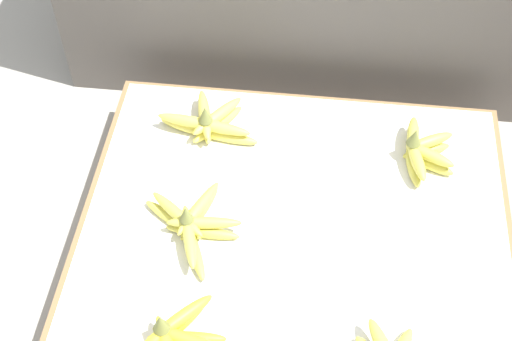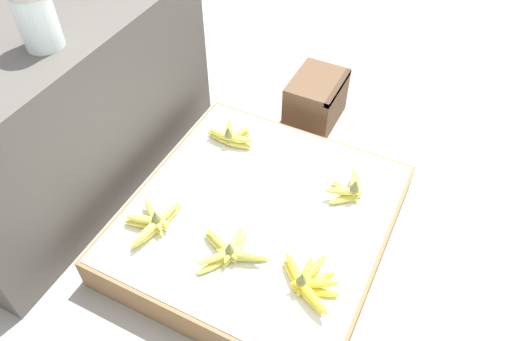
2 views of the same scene
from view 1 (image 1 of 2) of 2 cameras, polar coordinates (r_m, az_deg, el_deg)
ground_plane at (r=1.71m, az=2.81°, el=-8.48°), size 10.00×10.00×0.00m
display_platform at (r=1.65m, az=2.91°, el=-7.14°), size 0.98×0.93×0.15m
banana_bunch_middle_left at (r=1.58m, az=-5.15°, el=-4.27°), size 0.24×0.26×0.10m
banana_bunch_back_left at (r=1.77m, az=-3.83°, el=3.82°), size 0.26×0.18×0.10m
banana_bunch_back_midleft at (r=1.75m, az=13.06°, el=1.55°), size 0.13×0.22×0.10m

